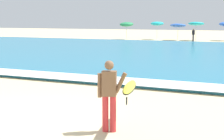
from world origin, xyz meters
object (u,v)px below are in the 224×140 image
beach_umbrella_0 (127,24)px  beachgoer_near_row_left (193,35)px  beach_umbrella_3 (196,24)px  beach_umbrella_2 (178,25)px  beach_umbrella_1 (157,24)px  surfer_with_board (119,90)px

beach_umbrella_0 → beachgoer_near_row_left: beach_umbrella_0 is taller
beach_umbrella_3 → beachgoer_near_row_left: bearing=-87.9°
beach_umbrella_0 → beach_umbrella_3: bearing=8.3°
beach_umbrella_2 → beach_umbrella_3: size_ratio=0.91×
beach_umbrella_1 → beachgoer_near_row_left: size_ratio=1.55×
beach_umbrella_0 → beach_umbrella_3: 9.23m
surfer_with_board → beachgoer_near_row_left: 35.22m
beach_umbrella_0 → beachgoer_near_row_left: size_ratio=1.53×
beach_umbrella_0 → beach_umbrella_1: bearing=21.9°
surfer_with_board → beach_umbrella_0: size_ratio=1.07×
beach_umbrella_0 → beach_umbrella_3: size_ratio=0.98×
beach_umbrella_0 → beachgoer_near_row_left: (9.21, -1.04, -1.21)m
beach_umbrella_1 → beach_umbrella_2: size_ratio=1.09×
beach_umbrella_1 → beachgoer_near_row_left: 6.09m
beach_umbrella_3 → beachgoer_near_row_left: size_ratio=1.56×
surfer_with_board → beach_umbrella_3: (-4.33, 37.34, 1.13)m
beach_umbrella_3 → beachgoer_near_row_left: 2.72m
surfer_with_board → beachgoer_near_row_left: size_ratio=1.63×
beach_umbrella_1 → beachgoer_near_row_left: bearing=-25.9°
surfer_with_board → beach_umbrella_1: (-9.60, 37.55, 1.13)m
beach_umbrella_0 → beach_umbrella_2: beach_umbrella_0 is taller
surfer_with_board → beach_umbrella_3: bearing=96.6°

